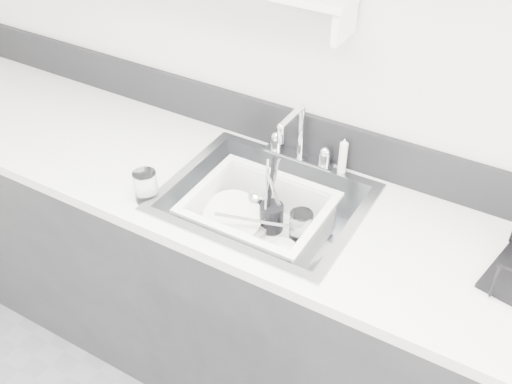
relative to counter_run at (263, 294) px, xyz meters
The scene contains 13 objects.
room_shell 1.47m from the counter_run, 90.00° to the right, with size 3.50×3.00×2.60m.
counter_run is the anchor object (origin of this frame).
backsplash 0.62m from the counter_run, 90.00° to the left, with size 3.20×0.02×0.16m, color black.
sink 0.37m from the counter_run, ahead, with size 0.64×0.52×0.20m, color silver, non-canonical shape.
faucet 0.58m from the counter_run, 90.00° to the left, with size 0.26×0.18×0.23m.
side_sprayer 0.61m from the counter_run, 57.89° to the left, with size 0.03×0.03×0.14m, color white.
wash_tub 0.38m from the counter_run, 102.80° to the right, with size 0.44×0.36×0.17m, color white, non-canonical shape.
plate_stack 0.35m from the counter_run, 162.31° to the right, with size 0.25×0.24×0.10m.
utensil_cup 0.37m from the counter_run, 72.38° to the left, with size 0.08×0.08×0.27m.
ladle 0.35m from the counter_run, 164.79° to the left, with size 0.30×0.11×0.08m, color silver, non-canonical shape.
tumbler_in_tub 0.38m from the counter_run, 16.61° to the left, with size 0.08×0.08×0.11m, color white.
tumbler_counter 0.64m from the counter_run, 148.91° to the right, with size 0.08×0.08×0.11m, color white.
bowl_small 0.35m from the counter_run, 33.95° to the right, with size 0.11×0.11×0.04m, color white.
Camera 1 is at (0.74, -0.12, 2.14)m, focal length 42.00 mm.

